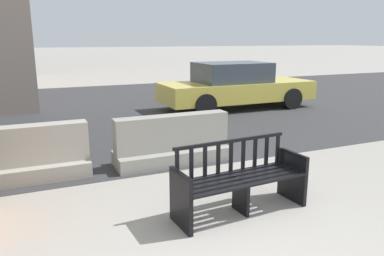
% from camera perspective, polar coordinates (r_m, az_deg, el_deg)
% --- Properties ---
extents(street_asphalt, '(120.00, 12.00, 0.01)m').
position_cam_1_polar(street_asphalt, '(11.69, -15.32, 2.61)').
color(street_asphalt, '#333335').
rests_on(street_asphalt, ground).
extents(street_bench, '(1.72, 0.64, 0.88)m').
position_cam_1_polar(street_bench, '(4.67, 7.33, -8.10)').
color(street_bench, black).
rests_on(street_bench, ground).
extents(jersey_barrier_centre, '(2.00, 0.69, 0.84)m').
position_cam_1_polar(jersey_barrier_centre, '(6.48, -3.00, -2.36)').
color(jersey_barrier_centre, gray).
rests_on(jersey_barrier_centre, ground).
extents(jersey_barrier_left, '(2.00, 0.68, 0.84)m').
position_cam_1_polar(jersey_barrier_left, '(6.23, -24.66, -4.25)').
color(jersey_barrier_left, '#9E998E').
rests_on(jersey_barrier_left, ground).
extents(car_taxi_near, '(4.75, 1.85, 1.41)m').
position_cam_1_polar(car_taxi_near, '(11.64, 6.64, 6.36)').
color(car_taxi_near, '#DBC64C').
rests_on(car_taxi_near, ground).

